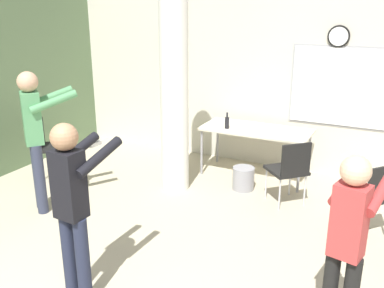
# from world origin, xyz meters

# --- Properties ---
(wall_back) EXTENTS (8.00, 0.15, 2.80)m
(wall_back) POSITION_xyz_m (0.02, 5.06, 1.40)
(wall_back) COLOR beige
(wall_back) RESTS_ON ground_plane
(support_pillar) EXTENTS (0.38, 0.38, 2.80)m
(support_pillar) POSITION_xyz_m (-0.90, 3.55, 1.40)
(support_pillar) COLOR silver
(support_pillar) RESTS_ON ground_plane
(folding_table) EXTENTS (1.59, 0.73, 0.74)m
(folding_table) POSITION_xyz_m (-0.05, 4.47, 0.69)
(folding_table) COLOR beige
(folding_table) RESTS_ON ground_plane
(bottle_on_table) EXTENTS (0.06, 0.06, 0.24)m
(bottle_on_table) POSITION_xyz_m (-0.44, 4.30, 0.83)
(bottle_on_table) COLOR black
(bottle_on_table) RESTS_ON folding_table
(waste_bin) EXTENTS (0.30, 0.30, 0.32)m
(waste_bin) POSITION_xyz_m (-0.02, 3.92, 0.16)
(waste_bin) COLOR gray
(waste_bin) RESTS_ON ground_plane
(chair_mid_room) EXTENTS (0.62, 0.62, 0.87)m
(chair_mid_room) POSITION_xyz_m (1.65, 3.37, 0.51)
(chair_mid_room) COLOR black
(chair_mid_room) RESTS_ON ground_plane
(chair_table_right) EXTENTS (0.62, 0.62, 0.87)m
(chair_table_right) POSITION_xyz_m (0.66, 3.72, 0.51)
(chair_table_right) COLOR black
(chair_table_right) RESTS_ON ground_plane
(chair_by_left_wall) EXTENTS (0.60, 0.60, 0.87)m
(chair_by_left_wall) POSITION_xyz_m (-2.77, 3.10, 0.51)
(chair_by_left_wall) COLOR black
(chair_by_left_wall) RESTS_ON ground_plane
(person_watching_back) EXTENTS (0.64, 0.69, 1.75)m
(person_watching_back) POSITION_xyz_m (-2.06, 2.22, 1.03)
(person_watching_back) COLOR #2D3347
(person_watching_back) RESTS_ON ground_plane
(person_playing_side) EXTENTS (0.43, 0.63, 1.53)m
(person_playing_side) POSITION_xyz_m (1.60, 1.57, 0.90)
(person_playing_side) COLOR black
(person_playing_side) RESTS_ON ground_plane
(person_playing_front) EXTENTS (0.39, 0.65, 1.61)m
(person_playing_front) POSITION_xyz_m (-0.49, 1.08, 0.95)
(person_playing_front) COLOR #1E2338
(person_playing_front) RESTS_ON ground_plane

